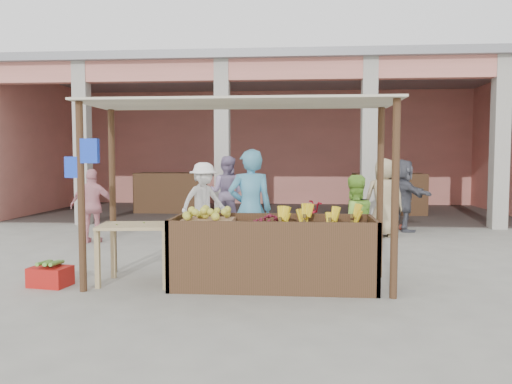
# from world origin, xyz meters

# --- Properties ---
(ground) EXTENTS (60.00, 60.00, 0.00)m
(ground) POSITION_xyz_m (0.00, 0.00, 0.00)
(ground) COLOR slate
(ground) RESTS_ON ground
(market_building) EXTENTS (14.40, 6.40, 4.20)m
(market_building) POSITION_xyz_m (0.05, 8.93, 2.70)
(market_building) COLOR #D87E71
(market_building) RESTS_ON ground
(fruit_stall) EXTENTS (2.60, 0.95, 0.80)m
(fruit_stall) POSITION_xyz_m (0.50, 0.00, 0.40)
(fruit_stall) COLOR #482C1D
(fruit_stall) RESTS_ON ground
(stall_awning) EXTENTS (4.09, 1.35, 2.39)m
(stall_awning) POSITION_xyz_m (-0.01, 0.06, 1.98)
(stall_awning) COLOR #482C1D
(stall_awning) RESTS_ON ground
(banana_heap) EXTENTS (1.07, 0.58, 0.19)m
(banana_heap) POSITION_xyz_m (1.03, 0.05, 0.90)
(banana_heap) COLOR yellow
(banana_heap) RESTS_ON fruit_stall
(melon_tray) EXTENTS (0.67, 0.58, 0.19)m
(melon_tray) POSITION_xyz_m (-0.36, 0.06, 0.89)
(melon_tray) COLOR #9C7250
(melon_tray) RESTS_ON fruit_stall
(berry_heap) EXTENTS (0.49, 0.40, 0.16)m
(berry_heap) POSITION_xyz_m (0.46, 0.05, 0.88)
(berry_heap) COLOR maroon
(berry_heap) RESTS_ON fruit_stall
(side_table) EXTENTS (1.05, 0.77, 0.79)m
(side_table) POSITION_xyz_m (-1.29, -0.02, 0.65)
(side_table) COLOR tan
(side_table) RESTS_ON ground
(papaya_pile) EXTENTS (0.69, 0.39, 0.20)m
(papaya_pile) POSITION_xyz_m (-1.29, -0.02, 0.89)
(papaya_pile) COLOR #529831
(papaya_pile) RESTS_ON side_table
(red_crate) EXTENTS (0.54, 0.42, 0.25)m
(red_crate) POSITION_xyz_m (-2.39, -0.24, 0.13)
(red_crate) COLOR #AE1712
(red_crate) RESTS_ON ground
(plantain_bundle) EXTENTS (0.41, 0.29, 0.08)m
(plantain_bundle) POSITION_xyz_m (-2.39, -0.24, 0.29)
(plantain_bundle) COLOR #5F9737
(plantain_bundle) RESTS_ON red_crate
(produce_sacks) EXTENTS (0.96, 0.72, 0.58)m
(produce_sacks) POSITION_xyz_m (2.93, 5.21, 0.29)
(produce_sacks) COLOR maroon
(produce_sacks) RESTS_ON ground
(vendor_blue) EXTENTS (0.80, 0.65, 1.91)m
(vendor_blue) POSITION_xyz_m (0.12, 0.93, 0.96)
(vendor_blue) COLOR #4E9EC6
(vendor_blue) RESTS_ON ground
(vendor_green) EXTENTS (0.81, 0.61, 1.49)m
(vendor_green) POSITION_xyz_m (1.64, 1.00, 0.75)
(vendor_green) COLOR #92D745
(vendor_green) RESTS_ON ground
(motorcycle) EXTENTS (1.15, 1.85, 0.92)m
(motorcycle) POSITION_xyz_m (0.72, 2.55, 0.46)
(motorcycle) COLOR maroon
(motorcycle) RESTS_ON ground
(shopper_a) EXTENTS (1.19, 1.11, 1.69)m
(shopper_a) POSITION_xyz_m (-1.07, 3.50, 0.85)
(shopper_a) COLOR white
(shopper_a) RESTS_ON ground
(shopper_b) EXTENTS (0.98, 0.63, 1.54)m
(shopper_b) POSITION_xyz_m (-3.16, 3.01, 0.77)
(shopper_b) COLOR pink
(shopper_b) RESTS_ON ground
(shopper_c) EXTENTS (0.89, 0.59, 1.83)m
(shopper_c) POSITION_xyz_m (2.63, 4.22, 0.92)
(shopper_c) COLOR tan
(shopper_c) RESTS_ON ground
(shopper_d) EXTENTS (1.21, 1.71, 1.72)m
(shopper_d) POSITION_xyz_m (3.21, 5.08, 0.86)
(shopper_d) COLOR #4E505B
(shopper_d) RESTS_ON ground
(shopper_f) EXTENTS (1.00, 0.70, 1.86)m
(shopper_f) POSITION_xyz_m (-0.83, 5.14, 0.93)
(shopper_f) COLOR #907CA4
(shopper_f) RESTS_ON ground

